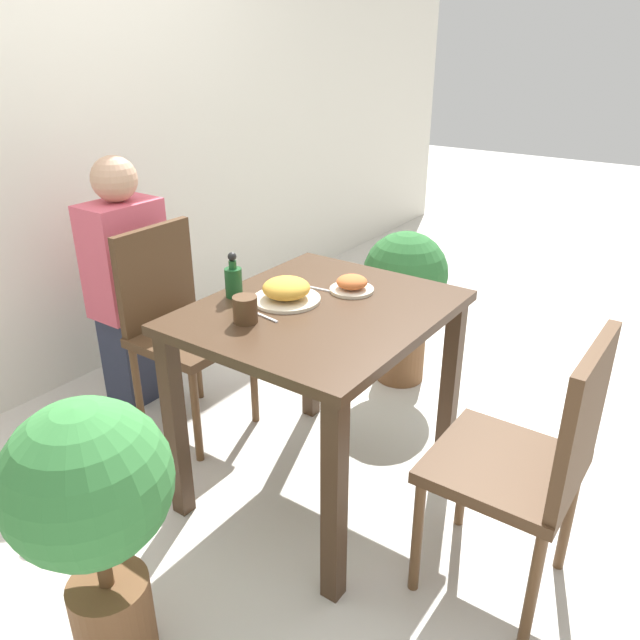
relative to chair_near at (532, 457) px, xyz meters
The scene contains 14 objects.
ground_plane 0.95m from the chair_near, 85.80° to the left, with size 16.00×16.00×0.00m, color beige.
wall_back 2.48m from the chair_near, 88.58° to the left, with size 8.00×0.05×2.60m.
dining_table 0.81m from the chair_near, 85.80° to the left, with size 0.92×0.78×0.77m.
chair_near is the anchor object (origin of this frame).
chair_far 1.57m from the chair_near, 86.91° to the left, with size 0.42×0.42×0.91m.
food_plate 0.97m from the chair_near, 87.81° to the left, with size 0.24×0.24×0.08m.
side_plate 0.87m from the chair_near, 72.63° to the left, with size 0.16×0.16×0.06m.
drink_cup 0.99m from the chair_near, 101.20° to the left, with size 0.08×0.08×0.09m.
sauce_bottle 1.15m from the chair_near, 92.13° to the left, with size 0.06×0.06×0.17m.
fork_utensil 0.97m from the chair_near, 97.13° to the left, with size 0.04×0.18×0.00m.
spoon_utensil 0.98m from the chair_near, 78.61° to the left, with size 0.03×0.19×0.00m.
potted_plant_left 1.22m from the chair_near, 135.87° to the left, with size 0.43×0.43×0.83m.
potted_plant_right 1.39m from the chair_near, 43.49° to the left, with size 0.41×0.41×0.78m.
person_figure 1.93m from the chair_near, 86.30° to the left, with size 0.34×0.22×1.17m.
Camera 1 is at (-1.62, -1.14, 1.63)m, focal length 35.00 mm.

